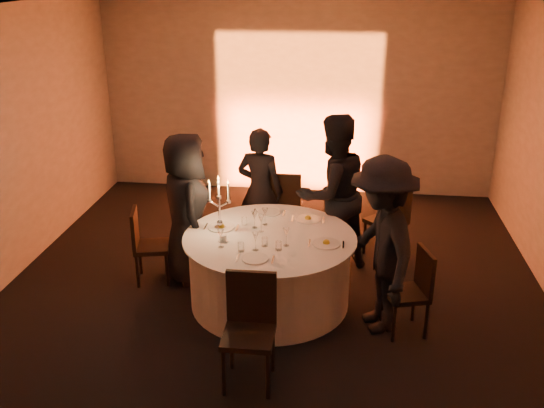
# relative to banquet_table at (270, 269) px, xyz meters

# --- Properties ---
(floor) EXTENTS (7.00, 7.00, 0.00)m
(floor) POSITION_rel_banquet_table_xyz_m (0.00, 0.00, -0.38)
(floor) COLOR black
(floor) RESTS_ON ground
(ceiling) EXTENTS (7.00, 7.00, 0.00)m
(ceiling) POSITION_rel_banquet_table_xyz_m (0.00, 0.00, 2.62)
(ceiling) COLOR white
(ceiling) RESTS_ON wall_back
(wall_back) EXTENTS (7.00, 0.00, 7.00)m
(wall_back) POSITION_rel_banquet_table_xyz_m (0.00, 3.50, 1.12)
(wall_back) COLOR #A29C96
(wall_back) RESTS_ON floor
(uplighter_fixture) EXTENTS (0.25, 0.12, 0.10)m
(uplighter_fixture) POSITION_rel_banquet_table_xyz_m (0.00, 3.20, -0.33)
(uplighter_fixture) COLOR black
(uplighter_fixture) RESTS_ON floor
(banquet_table) EXTENTS (1.80, 1.80, 0.77)m
(banquet_table) POSITION_rel_banquet_table_xyz_m (0.00, 0.00, 0.00)
(banquet_table) COLOR black
(banquet_table) RESTS_ON floor
(chair_left) EXTENTS (0.46, 0.46, 0.87)m
(chair_left) POSITION_rel_banquet_table_xyz_m (-1.45, 0.30, 0.10)
(chair_left) COLOR black
(chair_left) RESTS_ON floor
(chair_back_left) EXTENTS (0.44, 0.44, 1.01)m
(chair_back_left) POSITION_rel_banquet_table_xyz_m (0.00, 1.40, 0.19)
(chair_back_left) COLOR black
(chair_back_left) RESTS_ON floor
(chair_back_right) EXTENTS (0.58, 0.58, 0.94)m
(chair_back_right) POSITION_rel_banquet_table_xyz_m (1.33, 1.23, 0.15)
(chair_back_right) COLOR black
(chair_back_right) RESTS_ON floor
(chair_right) EXTENTS (0.47, 0.47, 0.87)m
(chair_right) POSITION_rel_banquet_table_xyz_m (1.45, -0.38, 0.10)
(chair_right) COLOR black
(chair_right) RESTS_ON floor
(chair_front) EXTENTS (0.43, 0.43, 0.99)m
(chair_front) POSITION_rel_banquet_table_xyz_m (-0.01, -1.29, 0.17)
(chair_front) COLOR black
(chair_front) RESTS_ON floor
(guest_left) EXTENTS (0.84, 0.99, 1.72)m
(guest_left) POSITION_rel_banquet_table_xyz_m (-0.99, 0.43, 0.47)
(guest_left) COLOR black
(guest_left) RESTS_ON floor
(guest_back_left) EXTENTS (0.65, 0.50, 1.59)m
(guest_back_left) POSITION_rel_banquet_table_xyz_m (-0.28, 1.25, 0.41)
(guest_back_left) COLOR black
(guest_back_left) RESTS_ON floor
(guest_back_right) EXTENTS (1.15, 1.10, 1.87)m
(guest_back_right) POSITION_rel_banquet_table_xyz_m (0.61, 0.88, 0.55)
(guest_back_right) COLOR black
(guest_back_right) RESTS_ON floor
(guest_right) EXTENTS (0.96, 1.29, 1.77)m
(guest_right) POSITION_rel_banquet_table_xyz_m (1.11, -0.34, 0.50)
(guest_right) COLOR black
(guest_right) RESTS_ON floor
(plate_left) EXTENTS (0.36, 0.29, 0.08)m
(plate_left) POSITION_rel_banquet_table_xyz_m (-0.54, 0.16, 0.40)
(plate_left) COLOR white
(plate_left) RESTS_ON banquet_table
(plate_back_left) EXTENTS (0.35, 0.26, 0.01)m
(plate_back_left) POSITION_rel_banquet_table_xyz_m (-0.09, 0.62, 0.39)
(plate_back_left) COLOR white
(plate_back_left) RESTS_ON banquet_table
(plate_back_right) EXTENTS (0.35, 0.27, 0.08)m
(plate_back_right) POSITION_rel_banquet_table_xyz_m (0.36, 0.48, 0.40)
(plate_back_right) COLOR white
(plate_back_right) RESTS_ON banquet_table
(plate_right) EXTENTS (0.36, 0.28, 0.08)m
(plate_right) POSITION_rel_banquet_table_xyz_m (0.59, -0.12, 0.40)
(plate_right) COLOR white
(plate_right) RESTS_ON banquet_table
(plate_front) EXTENTS (0.36, 0.26, 0.01)m
(plate_front) POSITION_rel_banquet_table_xyz_m (-0.07, -0.53, 0.39)
(plate_front) COLOR white
(plate_front) RESTS_ON banquet_table
(coffee_cup) EXTENTS (0.11, 0.11, 0.07)m
(coffee_cup) POSITION_rel_banquet_table_xyz_m (-0.45, -0.17, 0.42)
(coffee_cup) COLOR white
(coffee_cup) RESTS_ON banquet_table
(candelabra) EXTENTS (0.25, 0.12, 0.59)m
(candelabra) POSITION_rel_banquet_table_xyz_m (-0.55, 0.14, 0.59)
(candelabra) COLOR white
(candelabra) RESTS_ON banquet_table
(wine_glass_a) EXTENTS (0.07, 0.07, 0.19)m
(wine_glass_a) POSITION_rel_banquet_table_xyz_m (-0.45, -0.31, 0.52)
(wine_glass_a) COLOR silver
(wine_glass_a) RESTS_ON banquet_table
(wine_glass_b) EXTENTS (0.07, 0.07, 0.19)m
(wine_glass_b) POSITION_rel_banquet_table_xyz_m (-0.10, -0.34, 0.52)
(wine_glass_b) COLOR silver
(wine_glass_b) RESTS_ON banquet_table
(wine_glass_c) EXTENTS (0.07, 0.07, 0.19)m
(wine_glass_c) POSITION_rel_banquet_table_xyz_m (0.19, -0.20, 0.52)
(wine_glass_c) COLOR silver
(wine_glass_c) RESTS_ON banquet_table
(wine_glass_d) EXTENTS (0.07, 0.07, 0.19)m
(wine_glass_d) POSITION_rel_banquet_table_xyz_m (-0.19, 0.19, 0.52)
(wine_glass_d) COLOR silver
(wine_glass_d) RESTS_ON banquet_table
(wine_glass_e) EXTENTS (0.07, 0.07, 0.19)m
(wine_glass_e) POSITION_rel_banquet_table_xyz_m (-0.09, 0.29, 0.52)
(wine_glass_e) COLOR silver
(wine_glass_e) RESTS_ON banquet_table
(wine_glass_f) EXTENTS (0.07, 0.07, 0.19)m
(wine_glass_f) POSITION_rel_banquet_table_xyz_m (-0.10, 0.10, 0.52)
(wine_glass_f) COLOR silver
(wine_glass_f) RESTS_ON banquet_table
(tumbler_a) EXTENTS (0.07, 0.07, 0.09)m
(tumbler_a) POSITION_rel_banquet_table_xyz_m (-0.23, -0.38, 0.43)
(tumbler_a) COLOR silver
(tumbler_a) RESTS_ON banquet_table
(tumbler_b) EXTENTS (0.07, 0.07, 0.09)m
(tumbler_b) POSITION_rel_banquet_table_xyz_m (-0.02, -0.23, 0.43)
(tumbler_b) COLOR silver
(tumbler_b) RESTS_ON banquet_table
(tumbler_c) EXTENTS (0.07, 0.07, 0.09)m
(tumbler_c) POSITION_rel_banquet_table_xyz_m (-0.31, 0.26, 0.43)
(tumbler_c) COLOR silver
(tumbler_c) RESTS_ON banquet_table
(tumbler_d) EXTENTS (0.07, 0.07, 0.09)m
(tumbler_d) POSITION_rel_banquet_table_xyz_m (0.13, -0.31, 0.43)
(tumbler_d) COLOR silver
(tumbler_d) RESTS_ON banquet_table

